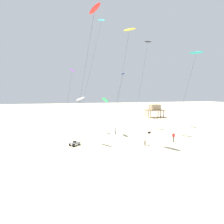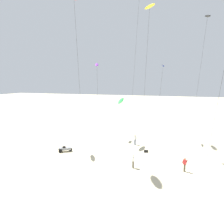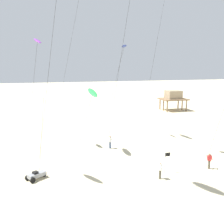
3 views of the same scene
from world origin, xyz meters
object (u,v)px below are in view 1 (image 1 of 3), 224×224
kite_green (105,100)px  kite_black (148,42)px  kite_yellow (129,30)px  beach_buggy (75,143)px  kite_flyer_middle (115,130)px  stilt_house (155,108)px  kite_cyan (101,21)px  kite_purple (72,71)px  kite_white (80,99)px  kite_red (95,10)px  kite_flyer_nearest (145,140)px  kite_navy (123,76)px  kite_flyer_furthest (173,137)px  kite_teal (196,53)px  marker_flag (149,135)px

kite_green → kite_black: 20.42m
kite_yellow → beach_buggy: 24.20m
kite_flyer_middle → stilt_house: size_ratio=0.28×
kite_cyan → kite_purple: bearing=-154.8°
kite_yellow → kite_flyer_middle: kite_yellow is taller
kite_white → stilt_house: kite_white is taller
kite_white → kite_purple: bearing=91.8°
kite_cyan → kite_yellow: bearing=-67.9°
kite_red → beach_buggy: kite_red is taller
kite_flyer_nearest → kite_purple: bearing=127.4°
kite_navy → kite_flyer_furthest: 19.79m
kite_red → kite_flyer_middle: size_ratio=13.25×
kite_white → kite_flyer_middle: size_ratio=4.99×
kite_teal → kite_flyer_middle: kite_teal is taller
kite_white → kite_teal: (20.37, -2.29, 8.05)m
kite_cyan → kite_red: size_ratio=1.19×
kite_navy → kite_flyer_nearest: bearing=-94.6°
kite_cyan → kite_black: bearing=-0.7°
kite_white → kite_flyer_furthest: kite_white is taller
kite_cyan → kite_flyer_middle: bearing=-79.3°
kite_cyan → kite_white: 23.60m
kite_flyer_furthest → stilt_house: (13.10, 32.89, 2.39)m
kite_flyer_nearest → marker_flag: (1.22, 1.21, 0.60)m
kite_purple → marker_flag: size_ratio=6.72×
kite_green → kite_red: kite_red is taller
kite_red → stilt_house: 46.43m
kite_white → kite_red: (2.13, -2.09, 13.65)m
kite_black → marker_flag: (-7.03, -16.00, -19.81)m
kite_green → kite_white: bearing=-131.7°
kite_black → kite_flyer_middle: size_ratio=13.18×
kite_yellow → kite_white: size_ratio=2.58×
kite_white → kite_flyer_middle: kite_white is taller
kite_red → beach_buggy: 21.34m
beach_buggy → kite_red: bearing=-31.6°
kite_purple → kite_teal: size_ratio=0.87×
kite_teal → kite_flyer_nearest: 18.02m
kite_yellow → kite_black: (8.19, 8.90, 0.23)m
kite_flyer_furthest → kite_purple: bearing=142.0°
kite_red → kite_flyer_middle: 23.29m
kite_black → kite_flyer_furthest: bearing=-97.9°
kite_purple → kite_red: bearing=-79.2°
kite_black → kite_flyer_furthest: (-2.25, -16.26, -20.40)m
kite_yellow → kite_white: bearing=-153.5°
kite_black → beach_buggy: bearing=-144.0°
kite_cyan → beach_buggy: bearing=-118.3°
beach_buggy → marker_flag: size_ratio=0.97×
kite_red → stilt_house: size_ratio=3.69×
kite_flyer_nearest → kite_flyer_middle: 10.41m
kite_green → kite_teal: size_ratio=0.49×
kite_green → beach_buggy: (-6.79, -6.67, -6.93)m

